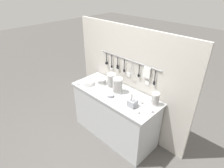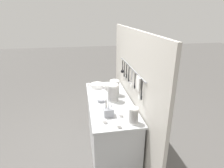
{
  "view_description": "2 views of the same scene",
  "coord_description": "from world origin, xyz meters",
  "px_view_note": "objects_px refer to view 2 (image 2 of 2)",
  "views": [
    {
      "loc": [
        1.81,
        -1.9,
        2.56
      ],
      "look_at": [
        -0.08,
        0.01,
        1.03
      ],
      "focal_mm": 30.0,
      "sensor_mm": 36.0,
      "label": 1
    },
    {
      "loc": [
        2.52,
        -0.41,
        2.15
      ],
      "look_at": [
        0.0,
        0.03,
        1.16
      ],
      "focal_mm": 30.0,
      "sensor_mm": 36.0,
      "label": 2
    }
  ],
  "objects_px": {
    "cup_by_caddy": "(89,85)",
    "cup_mid_row": "(121,115)",
    "bowl_stack_back_corner": "(134,115)",
    "bowl_stack_nested_right": "(109,87)",
    "cup_front_right": "(105,121)",
    "cutlery_caddy": "(109,112)",
    "plate_stack": "(97,86)",
    "bowl_stack_wide_centre": "(113,93)",
    "steel_mixing_bowl": "(101,100)",
    "cup_front_left": "(119,126)",
    "bowl_stack_short_front": "(115,88)"
  },
  "relations": [
    {
      "from": "bowl_stack_nested_right",
      "to": "steel_mixing_bowl",
      "type": "xyz_separation_m",
      "value": [
        0.41,
        -0.19,
        -0.03
      ]
    },
    {
      "from": "bowl_stack_back_corner",
      "to": "cutlery_caddy",
      "type": "distance_m",
      "value": 0.35
    },
    {
      "from": "bowl_stack_short_front",
      "to": "cup_mid_row",
      "type": "distance_m",
      "value": 0.69
    },
    {
      "from": "cup_front_left",
      "to": "bowl_stack_nested_right",
      "type": "bearing_deg",
      "value": 176.81
    },
    {
      "from": "cup_front_right",
      "to": "cup_by_caddy",
      "type": "bearing_deg",
      "value": -174.67
    },
    {
      "from": "bowl_stack_back_corner",
      "to": "cup_front_right",
      "type": "relative_size",
      "value": 4.05
    },
    {
      "from": "steel_mixing_bowl",
      "to": "bowl_stack_short_front",
      "type": "bearing_deg",
      "value": 131.2
    },
    {
      "from": "bowl_stack_wide_centre",
      "to": "plate_stack",
      "type": "xyz_separation_m",
      "value": [
        -0.56,
        -0.18,
        -0.09
      ]
    },
    {
      "from": "bowl_stack_short_front",
      "to": "plate_stack",
      "type": "relative_size",
      "value": 1.1
    },
    {
      "from": "cutlery_caddy",
      "to": "cup_front_left",
      "type": "relative_size",
      "value": 5.12
    },
    {
      "from": "bowl_stack_back_corner",
      "to": "cup_by_caddy",
      "type": "relative_size",
      "value": 4.05
    },
    {
      "from": "cup_by_caddy",
      "to": "cup_front_left",
      "type": "bearing_deg",
      "value": 10.87
    },
    {
      "from": "bowl_stack_wide_centre",
      "to": "steel_mixing_bowl",
      "type": "bearing_deg",
      "value": -86.12
    },
    {
      "from": "plate_stack",
      "to": "cup_front_left",
      "type": "xyz_separation_m",
      "value": [
        1.27,
        0.13,
        -0.01
      ]
    },
    {
      "from": "bowl_stack_wide_centre",
      "to": "cup_by_caddy",
      "type": "height_order",
      "value": "bowl_stack_wide_centre"
    },
    {
      "from": "cutlery_caddy",
      "to": "cup_front_right",
      "type": "xyz_separation_m",
      "value": [
        0.16,
        -0.07,
        -0.03
      ]
    },
    {
      "from": "cutlery_caddy",
      "to": "cup_by_caddy",
      "type": "height_order",
      "value": "cutlery_caddy"
    },
    {
      "from": "bowl_stack_short_front",
      "to": "cup_front_right",
      "type": "relative_size",
      "value": 4.9
    },
    {
      "from": "bowl_stack_short_front",
      "to": "cup_front_left",
      "type": "relative_size",
      "value": 4.9
    },
    {
      "from": "bowl_stack_short_front",
      "to": "bowl_stack_back_corner",
      "type": "xyz_separation_m",
      "value": [
        0.84,
        0.07,
        -0.02
      ]
    },
    {
      "from": "bowl_stack_back_corner",
      "to": "cutlery_caddy",
      "type": "xyz_separation_m",
      "value": [
        -0.22,
        -0.27,
        -0.05
      ]
    },
    {
      "from": "cup_by_caddy",
      "to": "cup_mid_row",
      "type": "height_order",
      "value": "same"
    },
    {
      "from": "bowl_stack_back_corner",
      "to": "plate_stack",
      "type": "relative_size",
      "value": 0.91
    },
    {
      "from": "bowl_stack_nested_right",
      "to": "cutlery_caddy",
      "type": "relative_size",
      "value": 0.59
    },
    {
      "from": "steel_mixing_bowl",
      "to": "cup_mid_row",
      "type": "relative_size",
      "value": 2.18
    },
    {
      "from": "cutlery_caddy",
      "to": "bowl_stack_short_front",
      "type": "bearing_deg",
      "value": 162.61
    },
    {
      "from": "bowl_stack_wide_centre",
      "to": "steel_mixing_bowl",
      "type": "distance_m",
      "value": 0.21
    },
    {
      "from": "bowl_stack_short_front",
      "to": "bowl_stack_wide_centre",
      "type": "height_order",
      "value": "bowl_stack_wide_centre"
    },
    {
      "from": "cutlery_caddy",
      "to": "cup_mid_row",
      "type": "distance_m",
      "value": 0.17
    },
    {
      "from": "plate_stack",
      "to": "cutlery_caddy",
      "type": "distance_m",
      "value": 0.99
    },
    {
      "from": "bowl_stack_nested_right",
      "to": "cutlery_caddy",
      "type": "height_order",
      "value": "cutlery_caddy"
    },
    {
      "from": "cup_front_right",
      "to": "bowl_stack_nested_right",
      "type": "bearing_deg",
      "value": 167.97
    },
    {
      "from": "plate_stack",
      "to": "cup_front_right",
      "type": "distance_m",
      "value": 1.14
    },
    {
      "from": "plate_stack",
      "to": "cup_front_right",
      "type": "relative_size",
      "value": 4.45
    },
    {
      "from": "bowl_stack_short_front",
      "to": "cup_mid_row",
      "type": "bearing_deg",
      "value": -3.64
    },
    {
      "from": "bowl_stack_back_corner",
      "to": "cup_front_left",
      "type": "bearing_deg",
      "value": -70.05
    },
    {
      "from": "bowl_stack_nested_right",
      "to": "cup_front_right",
      "type": "relative_size",
      "value": 3.03
    },
    {
      "from": "bowl_stack_back_corner",
      "to": "cup_mid_row",
      "type": "height_order",
      "value": "bowl_stack_back_corner"
    },
    {
      "from": "plate_stack",
      "to": "bowl_stack_short_front",
      "type": "bearing_deg",
      "value": 34.63
    },
    {
      "from": "bowl_stack_short_front",
      "to": "cup_by_caddy",
      "type": "relative_size",
      "value": 4.9
    },
    {
      "from": "cutlery_caddy",
      "to": "plate_stack",
      "type": "bearing_deg",
      "value": -177.05
    },
    {
      "from": "bowl_stack_wide_centre",
      "to": "steel_mixing_bowl",
      "type": "relative_size",
      "value": 2.37
    },
    {
      "from": "plate_stack",
      "to": "cutlery_caddy",
      "type": "height_order",
      "value": "cutlery_caddy"
    },
    {
      "from": "steel_mixing_bowl",
      "to": "cup_front_left",
      "type": "distance_m",
      "value": 0.71
    },
    {
      "from": "plate_stack",
      "to": "steel_mixing_bowl",
      "type": "distance_m",
      "value": 0.57
    },
    {
      "from": "bowl_stack_back_corner",
      "to": "bowl_stack_nested_right",
      "type": "bearing_deg",
      "value": -172.95
    },
    {
      "from": "bowl_stack_back_corner",
      "to": "steel_mixing_bowl",
      "type": "xyz_separation_m",
      "value": [
        -0.63,
        -0.31,
        -0.08
      ]
    },
    {
      "from": "bowl_stack_nested_right",
      "to": "plate_stack",
      "type": "relative_size",
      "value": 0.68
    },
    {
      "from": "bowl_stack_back_corner",
      "to": "plate_stack",
      "type": "distance_m",
      "value": 1.24
    },
    {
      "from": "cup_front_left",
      "to": "cup_mid_row",
      "type": "xyz_separation_m",
      "value": [
        -0.23,
        0.08,
        0.0
      ]
    }
  ]
}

